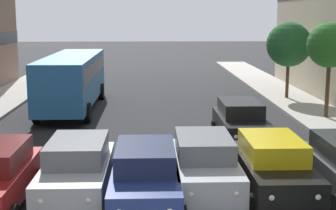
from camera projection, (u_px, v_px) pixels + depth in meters
name	position (u px, v px, depth m)	size (l,w,h in m)	color
car_1	(273.00, 167.00, 14.30)	(2.02, 4.44, 1.72)	black
car_2	(204.00, 164.00, 14.51)	(2.02, 4.44, 1.72)	#B2B7BC
car_3	(145.00, 177.00, 13.42)	(2.02, 4.44, 1.72)	navy
car_4	(77.00, 169.00, 14.05)	(2.02, 4.44, 1.72)	#B2B7BC
car_row2_0	(241.00, 121.00, 20.34)	(2.02, 4.44, 1.72)	black
bus_behind_traffic	(73.00, 76.00, 27.43)	(2.78, 10.50, 3.00)	#286BAD
street_tree_2	(330.00, 45.00, 24.21)	(2.25, 2.25, 4.74)	#513823
street_tree_3	(289.00, 45.00, 30.11)	(2.73, 2.73, 4.65)	#513823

